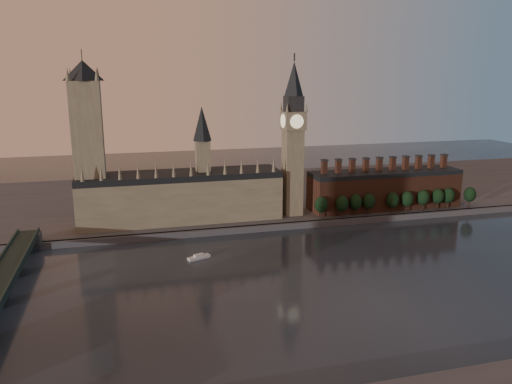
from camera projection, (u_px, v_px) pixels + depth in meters
ground at (346, 284)px, 238.51m from camera, size 900.00×900.00×0.00m
north_bank at (253, 195)px, 405.56m from camera, size 900.00×182.00×4.00m
palace_of_westminster at (182, 194)px, 325.59m from camera, size 130.00×30.30×74.00m
victoria_tower at (88, 139)px, 303.22m from camera, size 24.00×24.00×108.00m
big_ben at (293, 137)px, 331.48m from camera, size 15.00×15.00×107.00m
chimney_block at (384, 189)px, 357.89m from camera, size 110.00×25.00×37.00m
embankment_tree_0 at (321, 205)px, 330.76m from camera, size 8.60×8.60×14.88m
embankment_tree_1 at (342, 204)px, 333.36m from camera, size 8.60×8.60×14.88m
embankment_tree_2 at (355, 202)px, 337.66m from camera, size 8.60×8.60×14.88m
embankment_tree_3 at (369, 201)px, 339.47m from camera, size 8.60×8.60×14.88m
embankment_tree_4 at (393, 200)px, 342.75m from camera, size 8.60×8.60×14.88m
embankment_tree_5 at (407, 199)px, 345.87m from camera, size 8.60×8.60×14.88m
embankment_tree_6 at (423, 197)px, 350.01m from camera, size 8.60×8.60×14.88m
embankment_tree_7 at (438, 196)px, 353.48m from camera, size 8.60×8.60×14.88m
embankment_tree_8 at (448, 195)px, 355.85m from camera, size 8.60×8.60×14.88m
embankment_tree_9 at (470, 194)px, 358.80m from camera, size 8.60×8.60×14.88m
river_boat at (199, 257)px, 270.83m from camera, size 13.16×8.04×2.54m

